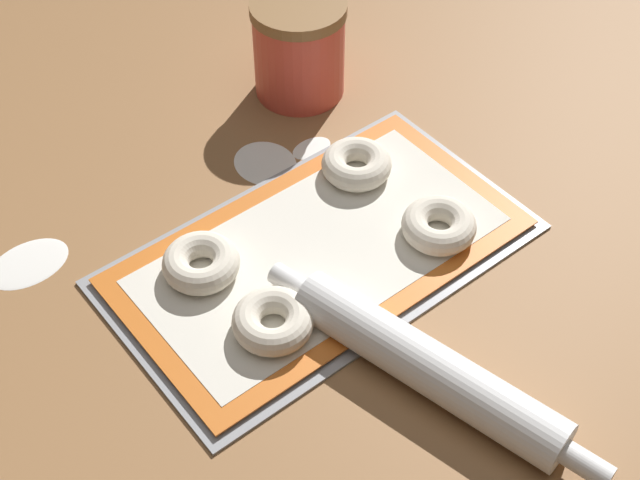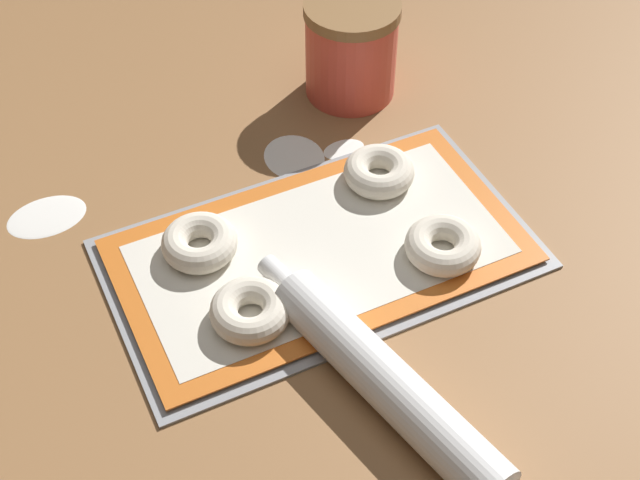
{
  "view_description": "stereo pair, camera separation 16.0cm",
  "coord_description": "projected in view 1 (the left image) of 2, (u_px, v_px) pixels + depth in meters",
  "views": [
    {
      "loc": [
        -0.46,
        -0.57,
        0.8
      ],
      "look_at": [
        -0.02,
        -0.02,
        0.03
      ],
      "focal_mm": 50.0,
      "sensor_mm": 36.0,
      "label": 1
    },
    {
      "loc": [
        -0.33,
        -0.66,
        0.8
      ],
      "look_at": [
        -0.02,
        -0.02,
        0.03
      ],
      "focal_mm": 50.0,
      "sensor_mm": 36.0,
      "label": 2
    }
  ],
  "objects": [
    {
      "name": "ground_plane",
      "position": [
        323.0,
        242.0,
        1.09
      ],
      "size": [
        2.8,
        2.8,
        0.0
      ],
      "primitive_type": "plane",
      "color": "olive"
    },
    {
      "name": "bagel_front_right",
      "position": [
        439.0,
        225.0,
        1.07
      ],
      "size": [
        0.09,
        0.09,
        0.03
      ],
      "color": "silver",
      "rests_on": "baking_mat"
    },
    {
      "name": "baking_mat",
      "position": [
        320.0,
        250.0,
        1.06
      ],
      "size": [
        0.48,
        0.26,
        0.0
      ],
      "color": "orange",
      "rests_on": "baking_tray"
    },
    {
      "name": "flour_patch_side",
      "position": [
        28.0,
        263.0,
        1.06
      ],
      "size": [
        0.1,
        0.07,
        0.0
      ],
      "color": "white",
      "rests_on": "ground_plane"
    },
    {
      "name": "baking_tray",
      "position": [
        320.0,
        253.0,
        1.07
      ],
      "size": [
        0.5,
        0.29,
        0.01
      ],
      "color": "#93969B",
      "rests_on": "ground_plane"
    },
    {
      "name": "flour_canister",
      "position": [
        299.0,
        48.0,
        1.24
      ],
      "size": [
        0.13,
        0.13,
        0.14
      ],
      "color": "#DB4C3D",
      "rests_on": "ground_plane"
    },
    {
      "name": "flour_patch_near",
      "position": [
        312.0,
        147.0,
        1.2
      ],
      "size": [
        0.06,
        0.04,
        0.0
      ],
      "color": "white",
      "rests_on": "ground_plane"
    },
    {
      "name": "rolling_pin",
      "position": [
        427.0,
        366.0,
        0.93
      ],
      "size": [
        0.13,
        0.41,
        0.06
      ],
      "color": "silver",
      "rests_on": "ground_plane"
    },
    {
      "name": "bagel_front_left",
      "position": [
        273.0,
        321.0,
        0.97
      ],
      "size": [
        0.09,
        0.09,
        0.03
      ],
      "color": "silver",
      "rests_on": "baking_mat"
    },
    {
      "name": "bagel_back_left",
      "position": [
        201.0,
        263.0,
        1.03
      ],
      "size": [
        0.09,
        0.09,
        0.03
      ],
      "color": "silver",
      "rests_on": "baking_mat"
    },
    {
      "name": "flour_patch_far",
      "position": [
        265.0,
        162.0,
        1.18
      ],
      "size": [
        0.08,
        0.09,
        0.0
      ],
      "color": "white",
      "rests_on": "ground_plane"
    },
    {
      "name": "bagel_back_right",
      "position": [
        357.0,
        164.0,
        1.14
      ],
      "size": [
        0.09,
        0.09,
        0.03
      ],
      "color": "silver",
      "rests_on": "baking_mat"
    }
  ]
}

